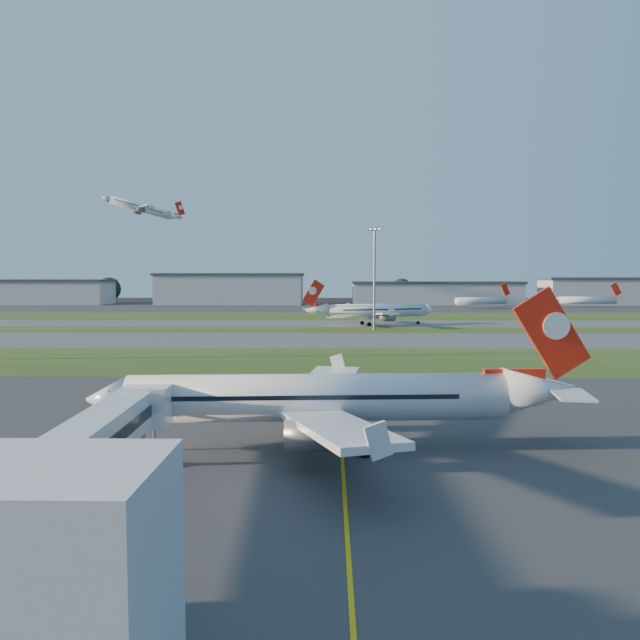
{
  "coord_description": "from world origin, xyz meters",
  "views": [
    {
      "loc": [
        4.13,
        -48.14,
        13.61
      ],
      "look_at": [
        2.48,
        46.42,
        7.0
      ],
      "focal_mm": 35.0,
      "sensor_mm": 36.0,
      "label": 1
    }
  ],
  "objects_px": {
    "airliner_taxiing": "(376,311)",
    "mini_jet_near": "(482,301)",
    "airliner_parked": "(322,399)",
    "light_mast_centre": "(374,272)",
    "mini_jet_far": "(587,300)",
    "jet_bridge": "(74,454)"
  },
  "relations": [
    {
      "from": "airliner_parked",
      "to": "jet_bridge",
      "type": "bearing_deg",
      "value": -134.07
    },
    {
      "from": "airliner_taxiing",
      "to": "mini_jet_near",
      "type": "distance_m",
      "value": 106.65
    },
    {
      "from": "mini_jet_far",
      "to": "airliner_parked",
      "type": "bearing_deg",
      "value": -119.65
    },
    {
      "from": "jet_bridge",
      "to": "airliner_parked",
      "type": "bearing_deg",
      "value": 49.52
    },
    {
      "from": "mini_jet_far",
      "to": "light_mast_centre",
      "type": "height_order",
      "value": "light_mast_centre"
    },
    {
      "from": "light_mast_centre",
      "to": "airliner_parked",
      "type": "bearing_deg",
      "value": -96.13
    },
    {
      "from": "airliner_taxiing",
      "to": "light_mast_centre",
      "type": "xyz_separation_m",
      "value": [
        -1.71,
        -17.79,
        10.78
      ]
    },
    {
      "from": "mini_jet_far",
      "to": "light_mast_centre",
      "type": "bearing_deg",
      "value": -133.51
    },
    {
      "from": "airliner_taxiing",
      "to": "mini_jet_near",
      "type": "height_order",
      "value": "airliner_taxiing"
    },
    {
      "from": "mini_jet_near",
      "to": "light_mast_centre",
      "type": "relative_size",
      "value": 1.03
    },
    {
      "from": "airliner_parked",
      "to": "airliner_taxiing",
      "type": "bearing_deg",
      "value": 80.37
    },
    {
      "from": "jet_bridge",
      "to": "airliner_taxiing",
      "type": "relative_size",
      "value": 0.76
    },
    {
      "from": "airliner_parked",
      "to": "airliner_taxiing",
      "type": "xyz_separation_m",
      "value": [
        13.29,
        125.52,
        0.02
      ]
    },
    {
      "from": "airliner_parked",
      "to": "mini_jet_near",
      "type": "xyz_separation_m",
      "value": [
        65.22,
        218.66,
        -0.72
      ]
    },
    {
      "from": "airliner_parked",
      "to": "mini_jet_far",
      "type": "relative_size",
      "value": 1.28
    },
    {
      "from": "jet_bridge",
      "to": "light_mast_centre",
      "type": "relative_size",
      "value": 1.04
    },
    {
      "from": "jet_bridge",
      "to": "airliner_taxiing",
      "type": "bearing_deg",
      "value": 79.35
    },
    {
      "from": "airliner_taxiing",
      "to": "airliner_parked",
      "type": "bearing_deg",
      "value": 64.21
    },
    {
      "from": "jet_bridge",
      "to": "mini_jet_near",
      "type": "xyz_separation_m",
      "value": [
        78.46,
        234.17,
        -0.73
      ]
    },
    {
      "from": "mini_jet_near",
      "to": "light_mast_centre",
      "type": "distance_m",
      "value": 123.76
    },
    {
      "from": "airliner_parked",
      "to": "light_mast_centre",
      "type": "relative_size",
      "value": 1.42
    },
    {
      "from": "airliner_parked",
      "to": "mini_jet_far",
      "type": "bearing_deg",
      "value": 59.89
    }
  ]
}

